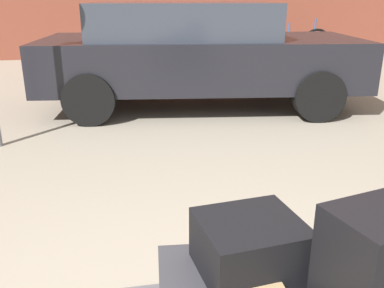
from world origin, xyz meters
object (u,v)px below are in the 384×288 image
object	(u,v)px
bollard_kerb_near	(247,52)
bollard_kerb_mid	(307,51)
duffel_bag_black_topmost_pile	(250,246)
parked_car	(196,52)
bicycle_leaning	(296,43)

from	to	relation	value
bollard_kerb_near	bollard_kerb_mid	xyz separation A→B (m)	(1.40, 0.00, 0.00)
duffel_bag_black_topmost_pile	bollard_kerb_mid	world-z (taller)	duffel_bag_black_topmost_pile
duffel_bag_black_topmost_pile	parked_car	distance (m)	4.71
bicycle_leaning	bollard_kerb_near	size ratio (longest dim) A/B	2.61
duffel_bag_black_topmost_pile	bicycle_leaning	bearing A→B (deg)	58.31
bollard_kerb_mid	duffel_bag_black_topmost_pile	bearing A→B (deg)	-116.59
parked_car	bollard_kerb_near	xyz separation A→B (m)	(1.74, 3.10, -0.43)
bicycle_leaning	bollard_kerb_near	xyz separation A→B (m)	(-1.68, -1.24, -0.04)
bollard_kerb_near	bollard_kerb_mid	size ratio (longest dim) A/B	1.00
duffel_bag_black_topmost_pile	bollard_kerb_mid	size ratio (longest dim) A/B	0.49
bicycle_leaning	parked_car	bearing A→B (deg)	-128.21
parked_car	bollard_kerb_mid	bearing A→B (deg)	44.54
bollard_kerb_mid	bicycle_leaning	bearing A→B (deg)	77.72
bicycle_leaning	bollard_kerb_mid	world-z (taller)	bicycle_leaning
parked_car	duffel_bag_black_topmost_pile	bearing A→B (deg)	-98.93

